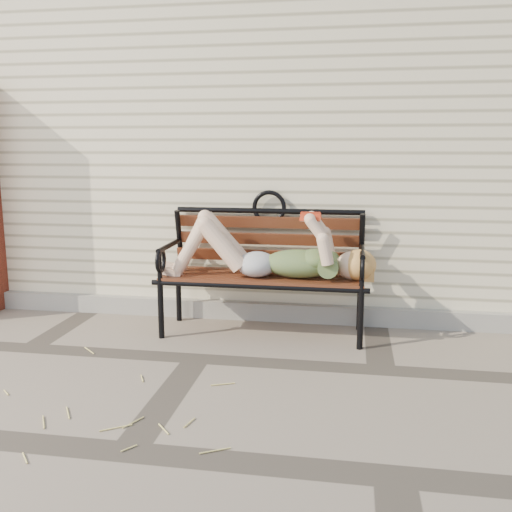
# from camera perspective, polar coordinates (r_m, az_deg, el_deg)

# --- Properties ---
(ground) EXTENTS (80.00, 80.00, 0.00)m
(ground) POSITION_cam_1_polar(r_m,az_deg,el_deg) (4.03, -5.92, -10.16)
(ground) COLOR #7A6C5E
(ground) RESTS_ON ground
(house_wall) EXTENTS (8.00, 4.00, 3.00)m
(house_wall) POSITION_cam_1_polar(r_m,az_deg,el_deg) (6.70, 0.78, 11.32)
(house_wall) COLOR beige
(house_wall) RESTS_ON ground
(foundation_strip) EXTENTS (8.00, 0.10, 0.15)m
(foundation_strip) POSITION_cam_1_polar(r_m,az_deg,el_deg) (4.90, -2.91, -5.37)
(foundation_strip) COLOR gray
(foundation_strip) RESTS_ON ground
(garden_bench) EXTENTS (1.70, 0.68, 1.10)m
(garden_bench) POSITION_cam_1_polar(r_m,az_deg,el_deg) (4.46, 0.88, 0.20)
(garden_bench) COLOR black
(garden_bench) RESTS_ON ground
(reading_woman) EXTENTS (1.60, 0.36, 0.50)m
(reading_woman) POSITION_cam_1_polar(r_m,az_deg,el_deg) (4.32, 0.79, 0.35)
(reading_woman) COLOR #0A3D47
(reading_woman) RESTS_ON ground
(straw_scatter) EXTENTS (2.76, 1.75, 0.01)m
(straw_scatter) POSITION_cam_1_polar(r_m,az_deg,el_deg) (3.77, -21.62, -12.31)
(straw_scatter) COLOR #DFCB6D
(straw_scatter) RESTS_ON ground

